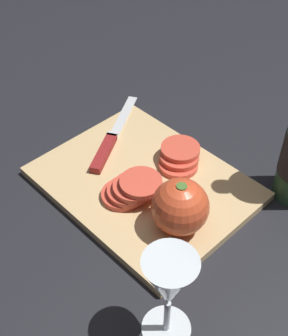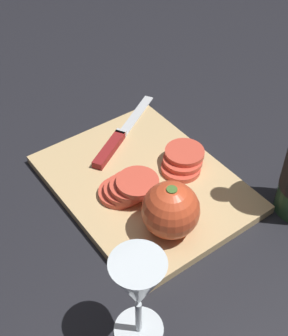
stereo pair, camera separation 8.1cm
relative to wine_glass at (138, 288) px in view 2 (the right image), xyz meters
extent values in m
plane|color=black|center=(0.24, -0.14, -0.10)|extent=(3.00, 3.00, 0.00)
cube|color=tan|center=(0.22, -0.17, -0.10)|extent=(0.36, 0.28, 0.02)
cylinder|color=silver|center=(0.00, 0.00, -0.10)|extent=(0.07, 0.07, 0.00)
cylinder|color=silver|center=(0.00, 0.00, -0.07)|extent=(0.01, 0.01, 0.06)
cone|color=silver|center=(0.00, 0.00, 0.01)|extent=(0.07, 0.07, 0.09)
cone|color=beige|center=(0.00, 0.00, -0.02)|extent=(0.03, 0.03, 0.04)
sphere|color=#DB4C28|center=(0.10, -0.13, -0.04)|extent=(0.09, 0.09, 0.09)
cylinder|color=#47702D|center=(0.10, -0.13, 0.00)|extent=(0.02, 0.02, 0.01)
cube|color=silver|center=(0.38, -0.27, -0.09)|extent=(0.09, 0.13, 0.00)
cube|color=silver|center=(0.34, -0.20, -0.08)|extent=(0.02, 0.02, 0.01)
cube|color=maroon|center=(0.32, -0.16, -0.08)|extent=(0.07, 0.10, 0.01)
cylinder|color=#DB4C38|center=(0.20, -0.24, -0.08)|extent=(0.07, 0.07, 0.01)
cylinder|color=#DB4C38|center=(0.21, -0.25, -0.07)|extent=(0.07, 0.07, 0.01)
cylinder|color=#DB4C38|center=(0.21, -0.25, -0.06)|extent=(0.07, 0.07, 0.01)
cylinder|color=#DB4C38|center=(0.22, -0.11, -0.08)|extent=(0.07, 0.07, 0.01)
cylinder|color=#DB4C38|center=(0.21, -0.12, -0.07)|extent=(0.07, 0.07, 0.01)
cylinder|color=#DB4C38|center=(0.20, -0.13, -0.06)|extent=(0.07, 0.07, 0.01)
cylinder|color=#DB4C38|center=(0.19, -0.13, -0.05)|extent=(0.07, 0.07, 0.01)
camera|label=1|loc=(-0.21, 0.24, 0.50)|focal=50.00mm
camera|label=2|loc=(-0.26, 0.18, 0.50)|focal=50.00mm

